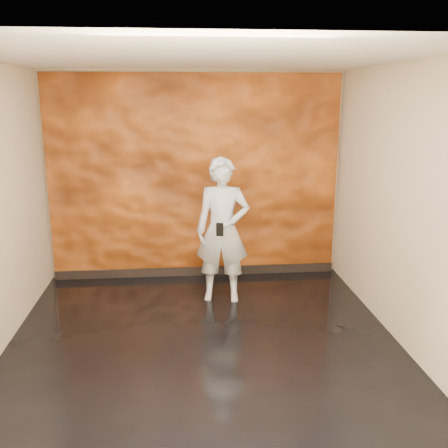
# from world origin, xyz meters

# --- Properties ---
(room) EXTENTS (4.02, 4.02, 2.81)m
(room) POSITION_xyz_m (0.00, 0.00, 1.40)
(room) COLOR black
(room) RESTS_ON ground
(feature_wall) EXTENTS (3.90, 0.06, 2.75)m
(feature_wall) POSITION_xyz_m (0.00, 1.96, 1.38)
(feature_wall) COLOR orange
(feature_wall) RESTS_ON ground
(baseboard) EXTENTS (3.90, 0.04, 0.12)m
(baseboard) POSITION_xyz_m (0.00, 1.92, 0.06)
(baseboard) COLOR black
(baseboard) RESTS_ON ground
(man) EXTENTS (0.70, 0.52, 1.77)m
(man) POSITION_xyz_m (0.29, 1.05, 0.88)
(man) COLOR #979AA5
(man) RESTS_ON ground
(phone) EXTENTS (0.09, 0.04, 0.16)m
(phone) POSITION_xyz_m (0.24, 0.81, 0.96)
(phone) COLOR black
(phone) RESTS_ON man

